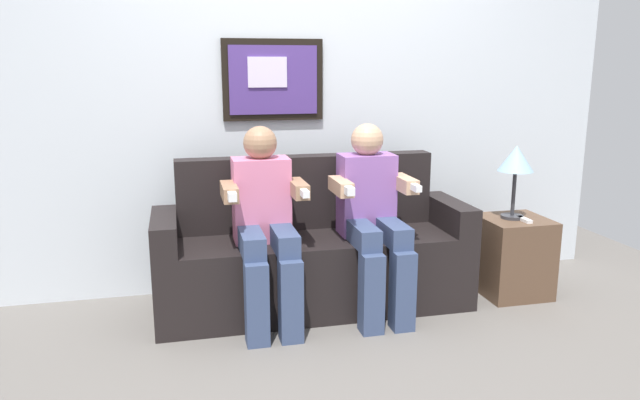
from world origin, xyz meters
The scene contains 8 objects.
ground_plane centered at (0.00, 0.00, 0.00)m, with size 5.54×5.54×0.00m, color #66605B.
back_wall_assembly centered at (0.00, 0.76, 1.30)m, with size 4.26×0.10×2.60m.
couch centered at (0.00, 0.33, 0.31)m, with size 1.86×0.58×0.90m.
person_on_left centered at (-0.31, 0.16, 0.61)m, with size 0.46×0.56×1.11m.
person_on_right centered at (0.31, 0.16, 0.61)m, with size 0.46×0.56×1.11m.
side_table_right centered at (1.28, 0.22, 0.25)m, with size 0.40×0.40×0.50m.
table_lamp centered at (1.26, 0.23, 0.86)m, with size 0.22×0.22×0.46m.
spare_remote_on_table centered at (1.29, 0.14, 0.51)m, with size 0.04×0.13×0.02m, color white.
Camera 1 is at (-0.77, -3.06, 1.44)m, focal length 33.82 mm.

